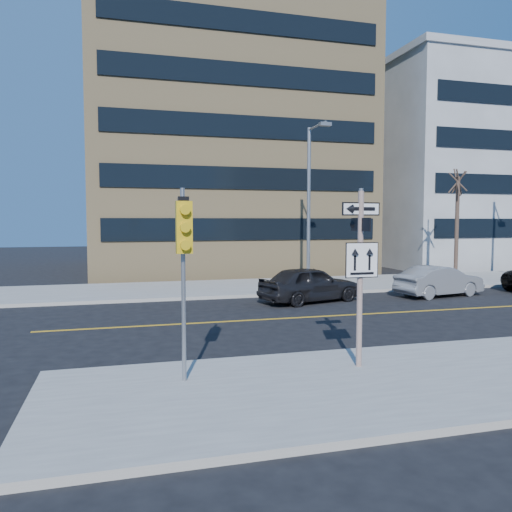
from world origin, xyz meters
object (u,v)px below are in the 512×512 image
object	(u,v)px
traffic_signal	(184,243)
streetlight_a	(311,196)
parked_car_a	(310,284)
parked_car_b	(439,281)
sign_pole	(360,267)
street_tree_west	(458,184)

from	to	relation	value
traffic_signal	streetlight_a	distance (m)	15.72
traffic_signal	parked_car_a	world-z (taller)	traffic_signal
traffic_signal	parked_car_b	bearing A→B (deg)	37.09
sign_pole	parked_car_a	world-z (taller)	sign_pole
parked_car_b	traffic_signal	bearing A→B (deg)	116.28
sign_pole	traffic_signal	distance (m)	4.05
parked_car_a	parked_car_b	distance (m)	6.38
parked_car_b	street_tree_west	world-z (taller)	street_tree_west
parked_car_a	streetlight_a	world-z (taller)	streetlight_a
traffic_signal	street_tree_west	bearing A→B (deg)	39.39
parked_car_a	streetlight_a	bearing A→B (deg)	-37.86
sign_pole	parked_car_b	distance (m)	13.30
parked_car_b	streetlight_a	xyz separation A→B (m)	(-4.97, 3.61, 4.05)
sign_pole	parked_car_b	size ratio (longest dim) A/B	0.95
parked_car_b	street_tree_west	bearing A→B (deg)	-54.91
street_tree_west	traffic_signal	bearing A→B (deg)	-140.61
traffic_signal	parked_car_b	xyz separation A→B (m)	(12.97, 9.81, -2.32)
parked_car_a	parked_car_b	xyz separation A→B (m)	(6.38, -0.05, -0.07)
street_tree_west	sign_pole	bearing A→B (deg)	-133.26
streetlight_a	street_tree_west	size ratio (longest dim) A/B	1.26
parked_car_b	street_tree_west	distance (m)	7.53
parked_car_a	parked_car_b	world-z (taller)	parked_car_a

